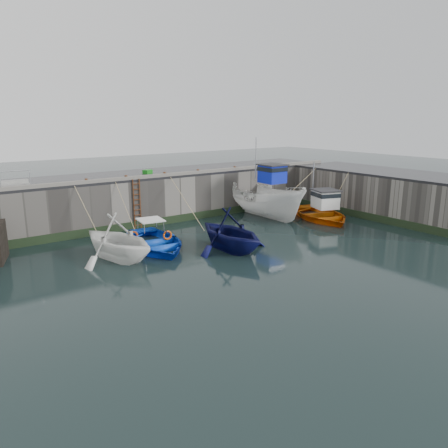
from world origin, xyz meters
TOP-DOWN VIEW (x-y plane):
  - ground at (0.00, 0.00)m, footprint 120.00×120.00m
  - quay_back at (0.00, 12.50)m, footprint 30.00×5.00m
  - quay_right at (14.50, 2.50)m, footprint 5.00×15.00m
  - road_back at (0.00, 12.50)m, footprint 30.00×5.00m
  - road_right at (14.50, 2.50)m, footprint 5.00×15.00m
  - kerb_back at (0.00, 10.15)m, footprint 30.00×0.30m
  - algae_back at (0.00, 9.96)m, footprint 30.00×0.08m
  - algae_right at (11.96, 2.50)m, footprint 0.08×15.00m
  - ladder at (-2.00, 9.91)m, footprint 0.51×0.08m
  - boat_near_white at (-5.41, 5.00)m, footprint 5.37×5.87m
  - boat_near_white_rope at (-5.41, 8.75)m, footprint 0.04×3.61m
  - boat_near_blue at (-3.07, 5.59)m, footprint 4.85×6.24m
  - boat_near_blue_rope at (-3.07, 9.04)m, footprint 0.04×3.23m
  - boat_near_blacktrim at (0.10, 2.91)m, footprint 4.25×4.92m
  - boat_near_blacktrim_rope at (0.10, 7.71)m, footprint 0.04×5.27m
  - boat_far_white at (6.83, 7.65)m, footprint 2.89×7.51m
  - boat_far_orange at (9.48, 4.92)m, footprint 5.99×7.07m
  - fish_crate at (-0.11, 12.10)m, footprint 0.68×0.62m
  - railing at (-8.75, 11.25)m, footprint 1.60×1.05m
  - bollard_a at (-5.00, 10.25)m, footprint 0.18×0.18m
  - bollard_b at (-2.50, 10.25)m, footprint 0.18×0.18m
  - bollard_c at (0.20, 10.25)m, footprint 0.18×0.18m
  - bollard_d at (2.80, 10.25)m, footprint 0.18×0.18m
  - bollard_e at (6.00, 10.25)m, footprint 0.18×0.18m

SIDE VIEW (x-z plane):
  - ground at x=0.00m, z-range 0.00..0.00m
  - boat_near_white at x=-5.41m, z-range -1.31..1.31m
  - boat_near_white_rope at x=-5.41m, z-range -1.55..1.55m
  - boat_near_blue at x=-3.07m, z-range -0.59..0.59m
  - boat_near_blue_rope at x=-3.07m, z-range -1.55..1.55m
  - boat_near_blacktrim at x=0.10m, z-range -1.29..1.29m
  - boat_near_blacktrim_rope at x=0.10m, z-range -1.55..1.55m
  - algae_back at x=0.00m, z-range 0.00..0.50m
  - algae_right at x=11.96m, z-range 0.00..0.50m
  - boat_far_orange at x=9.48m, z-range -1.72..2.52m
  - boat_far_white at x=6.83m, z-range -1.74..4.15m
  - quay_back at x=0.00m, z-range 0.00..3.00m
  - quay_right at x=14.50m, z-range 0.00..3.00m
  - ladder at x=-2.00m, z-range -0.01..3.19m
  - road_back at x=0.00m, z-range 3.00..3.16m
  - road_right at x=14.50m, z-range 3.00..3.16m
  - kerb_back at x=0.00m, z-range 3.16..3.36m
  - fish_crate at x=-0.11m, z-range 3.16..3.43m
  - bollard_a at x=-5.00m, z-range 3.16..3.44m
  - bollard_b at x=-2.50m, z-range 3.16..3.44m
  - bollard_c at x=0.20m, z-range 3.16..3.44m
  - bollard_d at x=2.80m, z-range 3.16..3.44m
  - bollard_e at x=6.00m, z-range 3.16..3.44m
  - railing at x=-8.75m, z-range 2.86..3.86m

